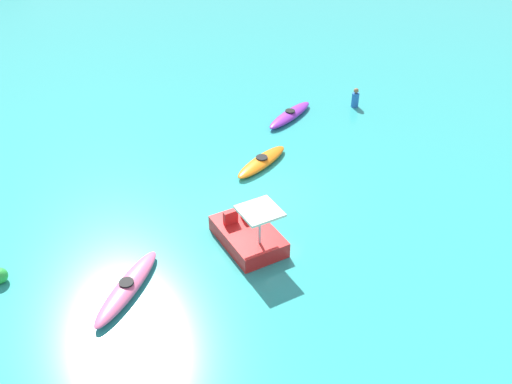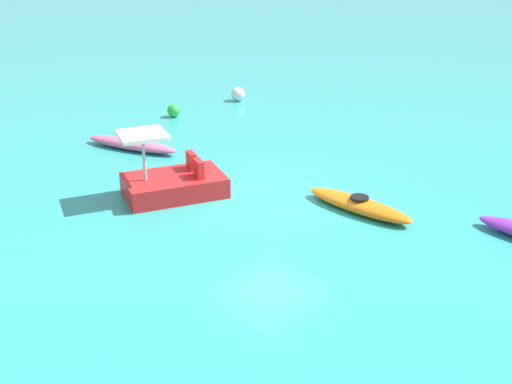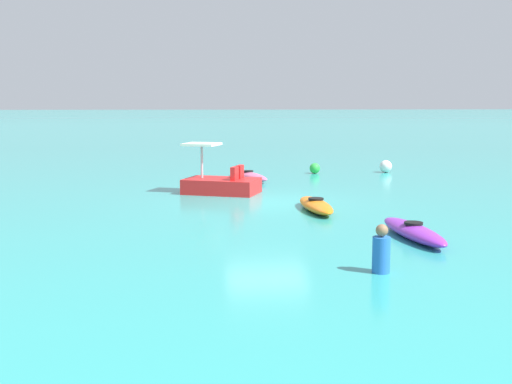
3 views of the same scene
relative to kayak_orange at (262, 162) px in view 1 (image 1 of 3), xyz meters
The scene contains 6 objects.
ground_plane 2.08m from the kayak_orange, 145.71° to the right, with size 600.00×600.00×0.00m, color teal.
kayak_orange is the anchor object (origin of this frame).
kayak_purple 4.07m from the kayak_orange, 20.81° to the left, with size 3.08×0.86×0.37m.
kayak_pink 7.58m from the kayak_orange, behind, with size 3.17×1.64×0.37m.
pedal_boat_red 4.54m from the kayak_orange, 146.99° to the right, with size 2.28×2.79×1.68m.
person_near_shore 6.56m from the kayak_orange, ahead, with size 0.45×0.45×0.88m.
Camera 1 is at (-12.08, -9.59, 10.78)m, focal length 38.60 mm.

